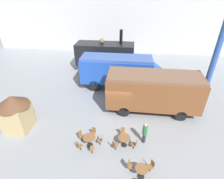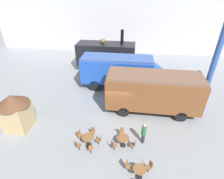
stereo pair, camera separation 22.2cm
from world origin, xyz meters
name	(u,v)px [view 1 (the left image)]	position (x,y,z in m)	size (l,w,h in m)	color
ground_plane	(117,111)	(0.00, 0.00, 0.00)	(80.00, 80.00, 0.00)	gray
backdrop_wall	(127,24)	(0.00, 15.94, 4.50)	(44.00, 0.15, 9.00)	silver
steam_locomotive	(105,54)	(-2.39, 8.86, 2.11)	(7.31, 2.60, 5.20)	black
streamlined_locomotive	(123,70)	(0.20, 4.25, 2.11)	(9.01, 2.41, 3.52)	blue
passenger_coach_wooden	(153,90)	(3.01, 0.61, 2.04)	(7.87, 2.75, 3.52)	brown
cafe_table_near	(141,170)	(1.98, -6.11, 0.57)	(0.77, 0.77, 0.75)	black
cafe_table_mid	(89,139)	(-1.56, -4.13, 0.61)	(0.86, 0.86, 0.77)	black
cafe_table_far	(124,139)	(0.86, -3.86, 0.58)	(0.84, 0.84, 0.74)	black
cafe_chair_0	(130,165)	(1.29, -5.79, 0.51)	(0.40, 0.38, 0.87)	black
cafe_chair_2	(152,165)	(2.59, -5.66, 0.51)	(0.40, 0.40, 0.87)	black
cafe_chair_3	(101,140)	(-0.77, -4.02, 0.51)	(0.37, 0.36, 0.87)	black
cafe_chair_4	(94,132)	(-1.43, -3.34, 0.51)	(0.36, 0.37, 0.87)	black
cafe_chair_5	(81,135)	(-2.27, -3.76, 0.51)	(0.40, 0.39, 0.87)	black
cafe_chair_6	(79,145)	(-2.14, -4.69, 0.51)	(0.40, 0.40, 0.87)	black
cafe_chair_7	(92,149)	(-1.21, -4.85, 0.51)	(0.39, 0.40, 0.87)	black
cafe_chair_8	(135,144)	(1.61, -4.13, 0.51)	(0.39, 0.37, 0.87)	black
cafe_chair_9	(123,132)	(0.71, -3.08, 0.51)	(0.36, 0.38, 0.87)	black
cafe_chair_10	(115,145)	(0.25, -4.38, 0.51)	(0.41, 0.40, 0.87)	black
visitor_person	(145,132)	(2.24, -3.39, 0.94)	(0.34, 0.34, 1.73)	#262633
ticket_kiosk	(15,111)	(-7.39, -3.07, 1.67)	(2.34, 2.34, 3.00)	tan
support_pillar	(211,69)	(7.39, 1.08, 4.00)	(0.44, 0.44, 8.00)	#2D519E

